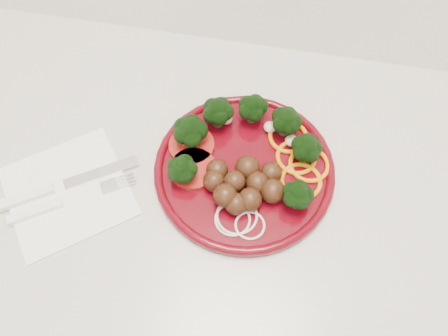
% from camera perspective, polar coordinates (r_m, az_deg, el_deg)
% --- Properties ---
extents(counter, '(2.40, 0.60, 0.90)m').
position_cam_1_polar(counter, '(1.09, 3.50, -13.57)').
color(counter, silver).
rests_on(counter, ground).
extents(plate, '(0.28, 0.28, 0.07)m').
position_cam_1_polar(plate, '(0.67, 2.84, 0.81)').
color(plate, '#4B040C').
rests_on(plate, counter).
extents(napkin, '(0.24, 0.24, 0.00)m').
position_cam_1_polar(napkin, '(0.71, -19.71, -2.86)').
color(napkin, white).
rests_on(napkin, counter).
extents(knife, '(0.19, 0.13, 0.01)m').
position_cam_1_polar(knife, '(0.71, -21.84, -2.61)').
color(knife, silver).
rests_on(knife, napkin).
extents(fork, '(0.17, 0.12, 0.01)m').
position_cam_1_polar(fork, '(0.70, -21.67, -4.63)').
color(fork, white).
rests_on(fork, napkin).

